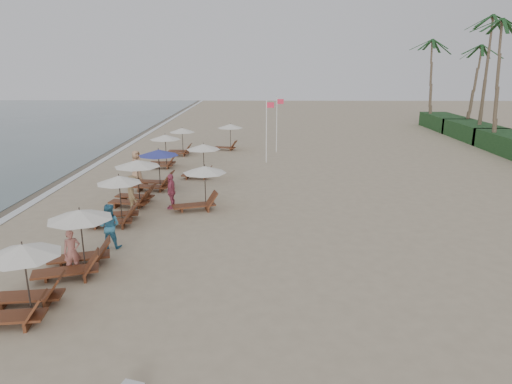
{
  "coord_description": "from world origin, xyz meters",
  "views": [
    {
      "loc": [
        1.18,
        -16.38,
        7.19
      ],
      "look_at": [
        0.88,
        4.93,
        1.3
      ],
      "focal_mm": 32.49,
      "sensor_mm": 36.0,
      "label": 1
    }
  ],
  "objects_px": {
    "inland_station_2": "(228,133)",
    "beachgoer_far_b": "(136,165)",
    "inland_station_0": "(199,185)",
    "beachgoer_far_a": "(171,191)",
    "lounger_station_0": "(17,284)",
    "lounger_station_2": "(115,202)",
    "beachgoer_near": "(72,252)",
    "lounger_station_1": "(74,244)",
    "beachgoer_mid_a": "(109,226)",
    "beachgoer_mid_b": "(133,194)",
    "inland_station_1": "(200,157)",
    "lounger_station_3": "(134,182)",
    "flag_pole_near": "(267,128)",
    "lounger_station_5": "(163,151)",
    "lounger_station_6": "(180,141)",
    "lounger_station_4": "(155,170)"
  },
  "relations": [
    {
      "from": "inland_station_2",
      "to": "beachgoer_far_b",
      "type": "height_order",
      "value": "inland_station_2"
    },
    {
      "from": "inland_station_0",
      "to": "beachgoer_mid_b",
      "type": "xyz_separation_m",
      "value": [
        -3.3,
        -0.42,
        -0.35
      ]
    },
    {
      "from": "lounger_station_5",
      "to": "flag_pole_near",
      "type": "bearing_deg",
      "value": 13.21
    },
    {
      "from": "lounger_station_3",
      "to": "beachgoer_far_b",
      "type": "bearing_deg",
      "value": 103.67
    },
    {
      "from": "beachgoer_mid_b",
      "to": "lounger_station_6",
      "type": "bearing_deg",
      "value": -24.52
    },
    {
      "from": "beachgoer_near",
      "to": "beachgoer_far_a",
      "type": "xyz_separation_m",
      "value": [
        2.06,
        7.68,
        0.12
      ]
    },
    {
      "from": "beachgoer_mid_a",
      "to": "flag_pole_near",
      "type": "xyz_separation_m",
      "value": [
        6.48,
        16.99,
        1.68
      ]
    },
    {
      "from": "inland_station_0",
      "to": "beachgoer_mid_a",
      "type": "bearing_deg",
      "value": -119.8
    },
    {
      "from": "lounger_station_2",
      "to": "lounger_station_5",
      "type": "relative_size",
      "value": 1.05
    },
    {
      "from": "inland_station_1",
      "to": "inland_station_2",
      "type": "relative_size",
      "value": 1.0
    },
    {
      "from": "beachgoer_far_a",
      "to": "inland_station_1",
      "type": "bearing_deg",
      "value": 178.52
    },
    {
      "from": "lounger_station_6",
      "to": "beachgoer_mid_a",
      "type": "bearing_deg",
      "value": -88.29
    },
    {
      "from": "lounger_station_2",
      "to": "beachgoer_far_b",
      "type": "bearing_deg",
      "value": 98.47
    },
    {
      "from": "beachgoer_near",
      "to": "beachgoer_mid_a",
      "type": "relative_size",
      "value": 0.86
    },
    {
      "from": "inland_station_0",
      "to": "beachgoer_far_a",
      "type": "height_order",
      "value": "inland_station_0"
    },
    {
      "from": "lounger_station_5",
      "to": "inland_station_2",
      "type": "bearing_deg",
      "value": 59.55
    },
    {
      "from": "inland_station_1",
      "to": "beachgoer_far_b",
      "type": "bearing_deg",
      "value": -175.16
    },
    {
      "from": "lounger_station_5",
      "to": "inland_station_1",
      "type": "xyz_separation_m",
      "value": [
        3.14,
        -3.33,
        0.22
      ]
    },
    {
      "from": "inland_station_1",
      "to": "beachgoer_near",
      "type": "bearing_deg",
      "value": -100.8
    },
    {
      "from": "lounger_station_4",
      "to": "beachgoer_mid_b",
      "type": "height_order",
      "value": "lounger_station_4"
    },
    {
      "from": "inland_station_0",
      "to": "beachgoer_far_a",
      "type": "xyz_separation_m",
      "value": [
        -1.47,
        0.17,
        -0.36
      ]
    },
    {
      "from": "lounger_station_0",
      "to": "lounger_station_2",
      "type": "relative_size",
      "value": 1.05
    },
    {
      "from": "inland_station_0",
      "to": "inland_station_2",
      "type": "bearing_deg",
      "value": 89.2
    },
    {
      "from": "lounger_station_2",
      "to": "beachgoer_mid_a",
      "type": "relative_size",
      "value": 1.4
    },
    {
      "from": "lounger_station_0",
      "to": "flag_pole_near",
      "type": "xyz_separation_m",
      "value": [
        7.46,
        22.28,
        1.6
      ]
    },
    {
      "from": "beachgoer_far_a",
      "to": "beachgoer_far_b",
      "type": "xyz_separation_m",
      "value": [
        -3.44,
        6.23,
        0.03
      ]
    },
    {
      "from": "lounger_station_0",
      "to": "beachgoer_near",
      "type": "height_order",
      "value": "lounger_station_0"
    },
    {
      "from": "inland_station_2",
      "to": "inland_station_1",
      "type": "bearing_deg",
      "value": -95.73
    },
    {
      "from": "lounger_station_3",
      "to": "beachgoer_near",
      "type": "relative_size",
      "value": 1.73
    },
    {
      "from": "lounger_station_6",
      "to": "beachgoer_far_b",
      "type": "xyz_separation_m",
      "value": [
        -1.36,
        -8.43,
        -0.16
      ]
    },
    {
      "from": "beachgoer_near",
      "to": "beachgoer_mid_b",
      "type": "relative_size",
      "value": 0.85
    },
    {
      "from": "beachgoer_near",
      "to": "beachgoer_mid_a",
      "type": "bearing_deg",
      "value": 50.15
    },
    {
      "from": "inland_station_0",
      "to": "beachgoer_mid_a",
      "type": "height_order",
      "value": "inland_station_0"
    },
    {
      "from": "inland_station_0",
      "to": "beachgoer_mid_b",
      "type": "height_order",
      "value": "inland_station_0"
    },
    {
      "from": "lounger_station_0",
      "to": "inland_station_1",
      "type": "xyz_separation_m",
      "value": [
        3.13,
        17.2,
        0.42
      ]
    },
    {
      "from": "beachgoer_mid_b",
      "to": "lounger_station_3",
      "type": "bearing_deg",
      "value": -13.62
    },
    {
      "from": "beachgoer_near",
      "to": "inland_station_1",
      "type": "bearing_deg",
      "value": 53.09
    },
    {
      "from": "beachgoer_far_a",
      "to": "beachgoer_near",
      "type": "bearing_deg",
      "value": -10.78
    },
    {
      "from": "lounger_station_1",
      "to": "lounger_station_2",
      "type": "relative_size",
      "value": 1.09
    },
    {
      "from": "inland_station_2",
      "to": "beachgoer_mid_b",
      "type": "bearing_deg",
      "value": -101.35
    },
    {
      "from": "lounger_station_4",
      "to": "beachgoer_far_a",
      "type": "height_order",
      "value": "lounger_station_4"
    },
    {
      "from": "lounger_station_5",
      "to": "flag_pole_near",
      "type": "height_order",
      "value": "flag_pole_near"
    },
    {
      "from": "beachgoer_far_b",
      "to": "lounger_station_6",
      "type": "bearing_deg",
      "value": 25.16
    },
    {
      "from": "lounger_station_1",
      "to": "beachgoer_far_a",
      "type": "height_order",
      "value": "lounger_station_1"
    },
    {
      "from": "lounger_station_3",
      "to": "inland_station_2",
      "type": "xyz_separation_m",
      "value": [
        3.81,
        16.31,
        0.25
      ]
    },
    {
      "from": "inland_station_0",
      "to": "beachgoer_near",
      "type": "relative_size",
      "value": 1.82
    },
    {
      "from": "lounger_station_0",
      "to": "lounger_station_1",
      "type": "bearing_deg",
      "value": 80.88
    },
    {
      "from": "lounger_station_5",
      "to": "beachgoer_near",
      "type": "bearing_deg",
      "value": -88.63
    },
    {
      "from": "beachgoer_mid_b",
      "to": "lounger_station_1",
      "type": "bearing_deg",
      "value": 153.28
    },
    {
      "from": "inland_station_0",
      "to": "beachgoer_mid_b",
      "type": "relative_size",
      "value": 1.55
    }
  ]
}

